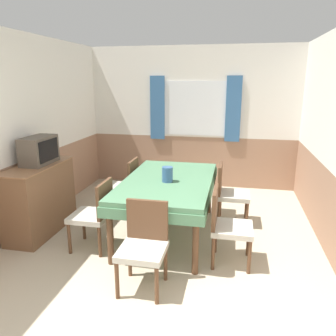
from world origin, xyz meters
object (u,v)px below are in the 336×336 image
Objects in this scene: chair_right_near at (227,224)px; vase at (167,174)px; chair_left_far at (125,185)px; dining_table at (168,187)px; chair_right_far at (229,191)px; tv at (39,150)px; chair_head_near at (144,243)px; sideboard at (40,198)px; chair_left_near at (95,212)px.

chair_right_near is 0.97m from vase.
vase is at bearing -129.46° from chair_left_far.
chair_right_near is at bearing -30.69° from vase.
dining_table is at bearing -125.40° from chair_left_far.
tv reaches higher than chair_right_far.
sideboard is at bearing -27.81° from chair_head_near.
chair_right_near is at bearing -35.40° from dining_table.
chair_left_near reaches higher than dining_table.
tv is (-2.45, -0.73, 0.64)m from chair_right_far.
chair_right_far is 2.59m from sideboard.
chair_left_far is 1.10m from chair_left_near.
chair_left_near is at bearing -22.21° from tv.
chair_right_far is at bearing 40.55° from vase.
sideboard is 2.15× the size of tv.
vase is at bearing -60.28° from chair_left_near.
tv is at bearing -73.42° from chair_right_far.
chair_right_far is 1.00× the size of chair_right_near.
chair_head_near is 2.05m from tv.
sideboard is at bearing 131.80° from chair_left_far.
sideboard is at bearing -171.03° from dining_table.
chair_head_near is at bearing -30.16° from tv.
chair_right_far is at bearing 16.58° from tv.
sideboard reaches higher than chair_left_near.
chair_left_far is at bearing 0.00° from chair_left_near.
chair_head_near is at bearing -155.60° from chair_left_far.
chair_left_near is at bearing -90.00° from chair_right_near.
chair_left_far reaches higher than dining_table.
chair_left_far and chair_right_far have the same top height.
chair_left_far is 1.63× the size of tv.
dining_table is 3.62× the size of tv.
chair_left_far is 1.00× the size of chair_head_near.
chair_head_near is (-0.77, -0.61, 0.00)m from chair_right_near.
chair_right_near is 2.48m from sideboard.
chair_left_near is 1.00× the size of chair_head_near.
chair_head_near is 1.91m from sideboard.
chair_right_far is (0.77, 0.55, -0.20)m from dining_table.
dining_table is at bearing 8.97° from sideboard.
tv is (-2.45, 0.37, 0.64)m from chair_right_near.
chair_left_near is 4.51× the size of vase.
vase is (0.79, 0.45, 0.39)m from chair_left_near.
vase is (1.70, 0.17, 0.38)m from sideboard.
sideboard is (-2.46, 0.28, 0.01)m from chair_right_near.
sideboard is at bearing 72.74° from chair_left_near.
sideboard reaches higher than chair_right_near.
chair_right_far is 1.63× the size of tv.
chair_right_far and chair_right_near have the same top height.
chair_left_far is at bearing 41.80° from sideboard.
tv is at bearing 84.94° from sideboard.
chair_left_near is at bearing -180.00° from chair_left_far.
chair_right_far is at bearing -54.60° from chair_left_near.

